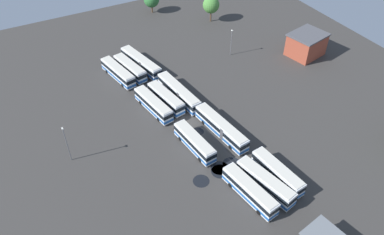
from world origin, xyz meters
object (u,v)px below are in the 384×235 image
object	(u,v)px
depot_building	(306,44)
bus_row0_slot1	(265,182)
bus_row3_slot1	(130,68)
bus_row0_slot0	(277,173)
bus_row1_slot0	(221,128)
bus_row1_slot2	(195,142)
lamp_post_near_entrance	(67,143)
tree_west_edge	(211,5)
bus_row2_slot2	(153,104)
bus_row2_slot0	(179,93)
bus_row2_slot1	(166,98)
bus_row3_slot0	(141,63)
lamp_post_far_corner	(231,41)
bus_row3_slot2	(118,72)
bus_row0_slot2	(250,191)
tree_northwest	(151,0)

from	to	relation	value
depot_building	bus_row0_slot1	bearing A→B (deg)	130.66
bus_row3_slot1	bus_row0_slot0	bearing A→B (deg)	-166.25
bus_row1_slot0	bus_row1_slot2	bearing A→B (deg)	98.35
lamp_post_near_entrance	tree_west_edge	xyz separation A→B (m)	(37.29, -53.90, 0.72)
bus_row2_slot2	lamp_post_near_entrance	xyz separation A→B (m)	(-6.06, 20.45, 2.86)
bus_row2_slot0	bus_row2_slot1	distance (m)	3.60
bus_row3_slot0	depot_building	world-z (taller)	depot_building
bus_row3_slot0	bus_row2_slot0	bearing A→B (deg)	-170.18
depot_building	bus_row0_slot0	bearing A→B (deg)	132.63
bus_row3_slot0	tree_west_edge	bearing A→B (deg)	-64.22
lamp_post_far_corner	depot_building	bearing A→B (deg)	-118.05
bus_row0_slot0	lamp_post_far_corner	size ratio (longest dim) A/B	1.58
bus_row1_slot0	tree_west_edge	xyz separation A→B (m)	(45.09, -24.21, 3.57)
bus_row3_slot0	lamp_post_far_corner	bearing A→B (deg)	-102.81
bus_row2_slot1	bus_row2_slot2	distance (m)	3.52
bus_row3_slot1	bus_row3_slot2	world-z (taller)	same
tree_west_edge	bus_row1_slot2	bearing A→B (deg)	145.98
tree_west_edge	bus_row1_slot0	bearing A→B (deg)	151.77
bus_row2_slot2	bus_row3_slot1	size ratio (longest dim) A/B	1.05
bus_row1_slot0	bus_row3_slot1	xyz separation A→B (m)	(29.93, 8.42, -0.00)
bus_row0_slot2	bus_row3_slot1	bearing A→B (deg)	5.14
bus_row3_slot0	depot_building	xyz separation A→B (m)	(-14.93, -41.72, 1.34)
tree_northwest	tree_west_edge	size ratio (longest dim) A/B	0.86
bus_row0_slot0	bus_row3_slot2	xyz separation A→B (m)	(44.98, 14.38, 0.00)
bus_row1_slot0	tree_northwest	size ratio (longest dim) A/B	2.22
bus_row2_slot2	bus_row3_slot2	distance (m)	15.99
lamp_post_near_entrance	tree_west_edge	distance (m)	65.54
bus_row3_slot1	tree_west_edge	bearing A→B (deg)	-65.08
bus_row0_slot0	bus_row1_slot2	bearing A→B (deg)	33.77
lamp_post_far_corner	bus_row3_slot1	bearing A→B (deg)	80.90
bus_row3_slot2	depot_building	world-z (taller)	depot_building
lamp_post_near_entrance	tree_northwest	xyz separation A→B (m)	(51.54, -40.46, -0.31)
bus_row2_slot2	lamp_post_near_entrance	distance (m)	21.52
bus_row3_slot0	bus_row3_slot2	size ratio (longest dim) A/B	1.19
bus_row3_slot1	tree_west_edge	distance (m)	36.15
bus_row2_slot0	depot_building	bearing A→B (deg)	-88.50
bus_row2_slot1	tree_northwest	distance (m)	47.82
bus_row0_slot1	bus_row2_slot2	world-z (taller)	same
bus_row0_slot0	bus_row0_slot2	distance (m)	6.98
bus_row1_slot2	lamp_post_near_entrance	xyz separation A→B (m)	(8.82, 22.77, 2.86)
bus_row0_slot2	bus_row1_slot0	size ratio (longest dim) A/B	0.81
bus_row2_slot2	tree_west_edge	distance (m)	45.90
bus_row1_slot2	bus_row2_slot0	xyz separation A→B (m)	(16.05, -4.69, 0.00)
bus_row2_slot2	lamp_post_far_corner	bearing A→B (deg)	-67.43
bus_row0_slot0	bus_row3_slot2	bearing A→B (deg)	17.73
bus_row0_slot2	lamp_post_far_corner	xyz separation A→B (m)	(41.87, -23.15, 2.35)
bus_row2_slot0	tree_west_edge	world-z (taller)	tree_west_edge
bus_row2_slot1	lamp_post_near_entrance	distance (m)	25.00
bus_row0_slot0	bus_row2_slot0	bearing A→B (deg)	9.13
bus_row1_slot0	lamp_post_far_corner	distance (m)	31.87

